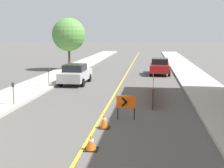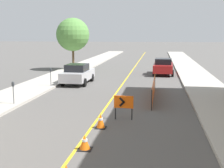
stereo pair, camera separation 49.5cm
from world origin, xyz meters
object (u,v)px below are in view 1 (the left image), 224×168
at_px(traffic_cone_farthest, 104,121).
at_px(parked_car_curb_near, 75,74).
at_px(traffic_cone_fifth, 91,143).
at_px(parking_meter_near_curb, 49,73).
at_px(street_tree_left_near, 69,35).
at_px(parking_meter_far_curb, 13,88).
at_px(arrow_barricade_primary, 126,103).
at_px(parked_car_curb_mid, 160,66).

distance_m(traffic_cone_farthest, parked_car_curb_near, 12.01).
bearing_deg(traffic_cone_farthest, traffic_cone_fifth, -92.05).
distance_m(traffic_cone_fifth, parking_meter_near_curb, 12.94).
xyz_separation_m(traffic_cone_farthest, parked_car_curb_near, (-3.96, 11.33, 0.50)).
bearing_deg(parked_car_curb_near, street_tree_left_near, 108.66).
height_order(traffic_cone_fifth, parking_meter_far_curb, parking_meter_far_curb).
relative_size(arrow_barricade_primary, parking_meter_near_curb, 0.85).
xyz_separation_m(arrow_barricade_primary, parked_car_curb_near, (-4.78, 9.87, 0.01)).
bearing_deg(parked_car_curb_mid, street_tree_left_near, 168.37).
relative_size(parked_car_curb_mid, parking_meter_far_curb, 3.50).
distance_m(traffic_cone_fifth, arrow_barricade_primary, 4.13).
xyz_separation_m(parked_car_curb_mid, parking_meter_near_curb, (-8.31, -8.75, 0.30)).
height_order(parking_meter_far_curb, street_tree_left_near, street_tree_left_near).
relative_size(traffic_cone_fifth, arrow_barricade_primary, 0.46).
distance_m(traffic_cone_fifth, parked_car_curb_mid, 20.72).
xyz_separation_m(arrow_barricade_primary, parking_meter_far_curb, (-6.27, 1.73, 0.25)).
bearing_deg(parked_car_curb_near, traffic_cone_fifth, -73.27).
height_order(parked_car_curb_near, street_tree_left_near, street_tree_left_near).
distance_m(traffic_cone_fifth, parking_meter_far_curb, 7.88).
bearing_deg(parking_meter_near_curb, parked_car_curb_mid, 46.49).
relative_size(parking_meter_near_curb, street_tree_left_near, 0.24).
xyz_separation_m(traffic_cone_fifth, parked_car_curb_mid, (2.95, 20.50, 0.54)).
height_order(traffic_cone_fifth, arrow_barricade_primary, arrow_barricade_primary).
bearing_deg(parking_meter_far_curb, traffic_cone_fifth, -46.86).
bearing_deg(arrow_barricade_primary, parked_car_curb_near, 119.55).
relative_size(traffic_cone_fifth, parking_meter_far_curb, 0.42).
distance_m(parked_car_curb_near, parked_car_curb_mid, 9.52).
bearing_deg(parked_car_curb_mid, parking_meter_far_curb, -117.41).
height_order(traffic_cone_farthest, parking_meter_far_curb, parking_meter_far_curb).
distance_m(arrow_barricade_primary, parked_car_curb_mid, 16.64).
bearing_deg(street_tree_left_near, arrow_barricade_primary, -68.00).
height_order(parked_car_curb_near, parking_meter_near_curb, parked_car_curb_near).
bearing_deg(parked_car_curb_near, parking_meter_far_curb, -99.23).
distance_m(traffic_cone_farthest, parked_car_curb_mid, 18.20).
bearing_deg(arrow_barricade_primary, parked_car_curb_mid, 86.67).
relative_size(parking_meter_near_curb, parking_meter_far_curb, 1.08).
distance_m(traffic_cone_fifth, parked_car_curb_near, 14.41).
bearing_deg(parking_meter_far_curb, parked_car_curb_near, 79.63).
xyz_separation_m(parked_car_curb_mid, street_tree_left_near, (-9.65, 2.33, 3.05)).
height_order(arrow_barricade_primary, parked_car_curb_near, parked_car_curb_near).
distance_m(arrow_barricade_primary, parking_meter_near_curb, 9.98).
xyz_separation_m(arrow_barricade_primary, parking_meter_near_curb, (-6.27, 7.76, 0.31)).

